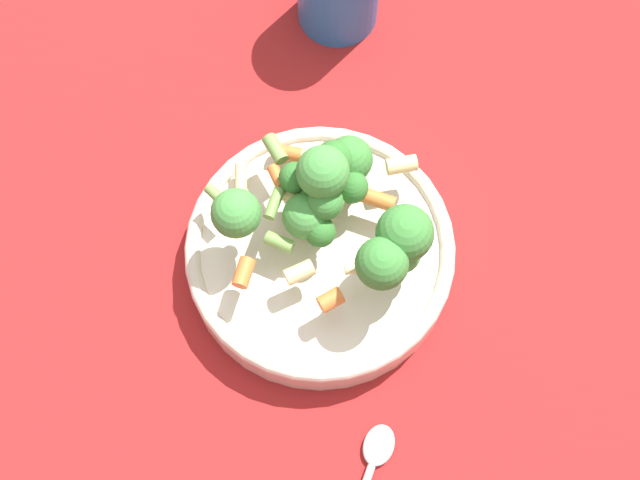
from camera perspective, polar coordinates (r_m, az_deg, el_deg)
ground_plane at (r=0.81m, az=0.00°, el=-1.36°), size 3.00×3.00×0.00m
bowl at (r=0.79m, az=0.00°, el=-0.83°), size 0.24×0.24×0.04m
pasta_salad at (r=0.74m, az=1.01°, el=2.11°), size 0.16×0.20×0.09m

